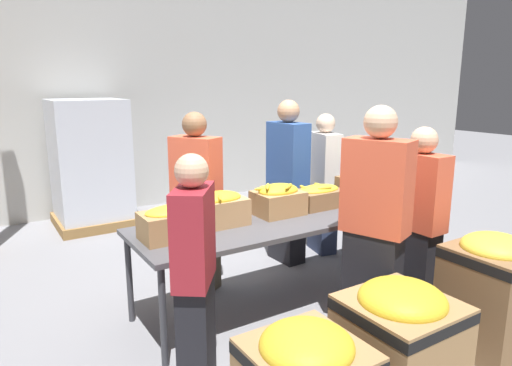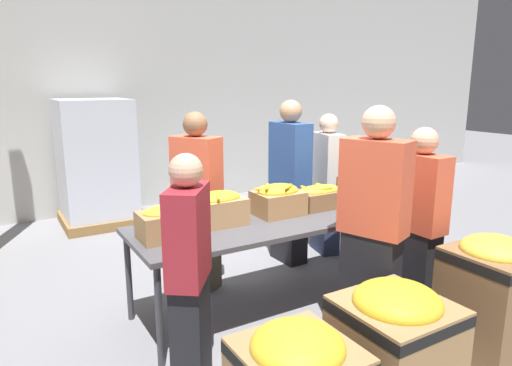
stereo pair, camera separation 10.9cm
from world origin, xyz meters
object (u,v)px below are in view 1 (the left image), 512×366
volunteer_1 (418,224)px  sorting_table (282,223)px  volunteer_0 (197,203)px  volunteer_2 (287,183)px  banana_box_3 (319,196)px  donation_bin_2 (491,289)px  banana_box_2 (278,199)px  donation_bin_1 (399,336)px  banana_box_0 (172,222)px  pallet_stack_0 (90,164)px  volunteer_5 (374,227)px  banana_box_1 (219,208)px  volunteer_3 (195,276)px  banana_box_4 (361,184)px  volunteer_4 (324,184)px

volunteer_1 → sorting_table: bearing=45.6°
volunteer_0 → volunteer_2: bearing=66.1°
banana_box_3 → donation_bin_2: (0.38, -1.52, -0.43)m
volunteer_1 → volunteer_2: volunteer_2 is taller
banana_box_2 → donation_bin_1: bearing=-94.6°
banana_box_0 → volunteer_0: bearing=52.9°
volunteer_2 → pallet_stack_0: size_ratio=1.02×
sorting_table → donation_bin_1: (-0.10, -1.41, -0.35)m
volunteer_5 → donation_bin_2: volunteer_5 is taller
pallet_stack_0 → sorting_table: bearing=-74.9°
banana_box_1 → banana_box_3: size_ratio=0.96×
banana_box_3 → volunteer_1: size_ratio=0.29×
banana_box_1 → volunteer_0: volunteer_0 is taller
banana_box_1 → banana_box_0: bearing=-165.9°
sorting_table → volunteer_1: (0.83, -0.77, 0.05)m
banana_box_3 → pallet_stack_0: bearing=113.5°
volunteer_3 → banana_box_4: bearing=-34.6°
volunteer_3 → volunteer_5: volunteer_5 is taller
sorting_table → pallet_stack_0: bearing=105.1°
banana_box_3 → banana_box_4: bearing=0.5°
donation_bin_1 → pallet_stack_0: 4.77m
pallet_stack_0 → banana_box_2: bearing=-74.0°
banana_box_4 → volunteer_0: 1.65m
sorting_table → banana_box_0: 1.03m
banana_box_2 → volunteer_2: (0.60, 0.68, -0.06)m
volunteer_0 → donation_bin_2: size_ratio=1.90×
volunteer_1 → donation_bin_2: (0.05, -0.64, -0.33)m
volunteer_3 → donation_bin_1: bearing=-89.7°
volunteer_2 → pallet_stack_0: bearing=-150.6°
volunteer_0 → volunteer_3: 1.50m
banana_box_0 → banana_box_4: 2.07m
volunteer_2 → donation_bin_2: (0.25, -2.20, -0.41)m
banana_box_3 → volunteer_0: size_ratio=0.27×
banana_box_4 → donation_bin_1: size_ratio=0.61×
donation_bin_1 → banana_box_3: bearing=68.6°
banana_box_0 → banana_box_4: size_ratio=1.00×
volunteer_0 → donation_bin_2: 2.53m
banana_box_2 → volunteer_0: volunteer_0 is taller
sorting_table → volunteer_0: 0.85m
volunteer_4 → donation_bin_1: 2.57m
sorting_table → donation_bin_2: size_ratio=2.97×
volunteer_2 → banana_box_3: bearing=-12.7°
banana_box_0 → banana_box_4: (2.07, 0.11, 0.02)m
banana_box_2 → volunteer_0: 0.79m
volunteer_2 → volunteer_3: (-1.77, -1.45, -0.12)m
banana_box_4 → volunteer_3: size_ratio=0.30×
sorting_table → donation_bin_1: sorting_table is taller
banana_box_0 → donation_bin_2: size_ratio=0.52×
banana_box_1 → volunteer_2: bearing=29.6°
volunteer_1 → donation_bin_1: bearing=123.2°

